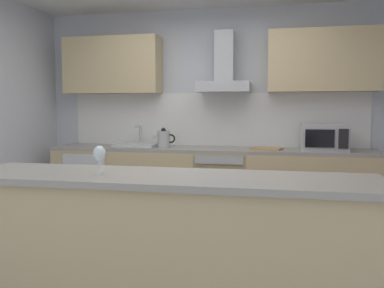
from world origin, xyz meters
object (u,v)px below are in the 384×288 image
at_px(sink, 137,144).
at_px(refrigerator, 95,183).
at_px(oven, 222,185).
at_px(microwave, 324,137).
at_px(kettle, 164,139).
at_px(range_hood, 224,73).
at_px(chopping_board, 267,149).
at_px(wine_glass, 99,154).

bearing_deg(sink, refrigerator, -178.62).
bearing_deg(oven, microwave, -1.41).
xyz_separation_m(kettle, range_hood, (0.71, 0.16, 0.78)).
relative_size(kettle, chopping_board, 0.85).
distance_m(refrigerator, kettle, 1.09).
bearing_deg(wine_glass, microwave, 56.18).
relative_size(range_hood, chopping_board, 2.12).
bearing_deg(refrigerator, kettle, -1.93).
bearing_deg(range_hood, oven, -90.00).
bearing_deg(sink, chopping_board, -1.26).
height_order(oven, microwave, microwave).
bearing_deg(wine_glass, chopping_board, 67.81).
distance_m(sink, chopping_board, 1.57).
height_order(sink, chopping_board, sink).
bearing_deg(wine_glass, sink, 104.18).
distance_m(kettle, wine_glass, 2.37).
bearing_deg(sink, microwave, -1.02).
distance_m(range_hood, wine_glass, 2.65).
relative_size(kettle, range_hood, 0.40).
xyz_separation_m(microwave, kettle, (-1.84, -0.01, -0.04)).
bearing_deg(oven, chopping_board, -2.64).
xyz_separation_m(microwave, chopping_board, (-0.62, 0.00, -0.14)).
distance_m(kettle, chopping_board, 1.22).
bearing_deg(oven, kettle, -177.27).
distance_m(sink, range_hood, 1.37).
relative_size(oven, wine_glass, 4.50).
xyz_separation_m(sink, kettle, (0.35, -0.04, 0.08)).
distance_m(microwave, chopping_board, 0.63).
height_order(wine_glass, chopping_board, wine_glass).
xyz_separation_m(refrigerator, chopping_board, (2.14, -0.02, 0.49)).
distance_m(refrigerator, wine_glass, 2.74).
height_order(microwave, kettle, microwave).
relative_size(microwave, sink, 1.00).
height_order(oven, wine_glass, wine_glass).
xyz_separation_m(oven, refrigerator, (-1.62, -0.00, -0.03)).
bearing_deg(sink, range_hood, 6.40).
bearing_deg(kettle, range_hood, 13.02).
bearing_deg(microwave, chopping_board, 179.61).
xyz_separation_m(oven, range_hood, (0.00, 0.13, 1.33)).
bearing_deg(wine_glass, oven, 79.32).
relative_size(wine_glass, chopping_board, 0.52).
height_order(refrigerator, wine_glass, wine_glass).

